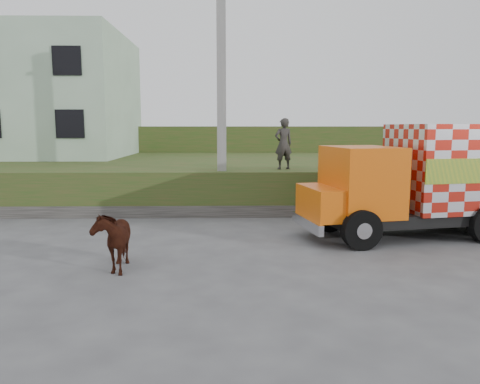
{
  "coord_description": "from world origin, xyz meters",
  "views": [
    {
      "loc": [
        -0.71,
        -11.13,
        2.97
      ],
      "look_at": [
        -0.47,
        0.82,
        1.3
      ],
      "focal_mm": 35.0,
      "sensor_mm": 36.0,
      "label": 1
    }
  ],
  "objects_px": {
    "utility_pole": "(222,93)",
    "pedestrian": "(283,144)",
    "cargo_truck": "(439,179)",
    "cow": "(113,239)"
  },
  "relations": [
    {
      "from": "utility_pole",
      "to": "pedestrian",
      "type": "distance_m",
      "value": 2.78
    },
    {
      "from": "utility_pole",
      "to": "cargo_truck",
      "type": "height_order",
      "value": "utility_pole"
    },
    {
      "from": "cargo_truck",
      "to": "pedestrian",
      "type": "height_order",
      "value": "pedestrian"
    },
    {
      "from": "cargo_truck",
      "to": "cow",
      "type": "height_order",
      "value": "cargo_truck"
    },
    {
      "from": "cow",
      "to": "pedestrian",
      "type": "bearing_deg",
      "value": 49.46
    },
    {
      "from": "utility_pole",
      "to": "cow",
      "type": "xyz_separation_m",
      "value": [
        -2.18,
        -6.14,
        -3.43
      ]
    },
    {
      "from": "cargo_truck",
      "to": "utility_pole",
      "type": "bearing_deg",
      "value": 141.6
    },
    {
      "from": "pedestrian",
      "to": "cargo_truck",
      "type": "bearing_deg",
      "value": 118.74
    },
    {
      "from": "utility_pole",
      "to": "cargo_truck",
      "type": "xyz_separation_m",
      "value": [
        5.99,
        -3.18,
        -2.51
      ]
    },
    {
      "from": "cargo_truck",
      "to": "pedestrian",
      "type": "bearing_deg",
      "value": 125.44
    }
  ]
}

